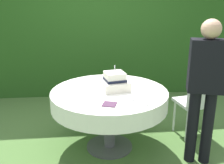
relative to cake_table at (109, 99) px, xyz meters
name	(u,v)px	position (x,y,z in m)	size (l,w,h in m)	color
ground_plane	(109,147)	(0.00, 0.00, -0.64)	(20.00, 20.00, 0.00)	#476B33
foliage_hedge	(99,17)	(0.00, 2.17, 0.81)	(5.14, 0.65, 2.90)	#234C19
cake_table	(109,99)	(0.00, 0.00, 0.00)	(1.37, 1.37, 0.75)	#4C4C51
wedding_cake	(115,82)	(0.07, 0.04, 0.20)	(0.36, 0.36, 0.30)	silver
serving_plate_near	(142,104)	(0.30, -0.44, 0.11)	(0.13, 0.13, 0.01)	white
serving_plate_far	(131,98)	(0.21, -0.29, 0.11)	(0.12, 0.12, 0.01)	white
serving_plate_left	(78,89)	(-0.37, 0.08, 0.11)	(0.14, 0.14, 0.01)	white
napkin_stack	(109,104)	(-0.04, -0.42, 0.11)	(0.14, 0.14, 0.01)	#4C2D47
garden_chair	(196,100)	(1.14, 0.13, -0.10)	(0.47, 0.47, 0.89)	white
standing_person	(205,84)	(0.97, -0.39, 0.29)	(0.40, 0.29, 1.60)	black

